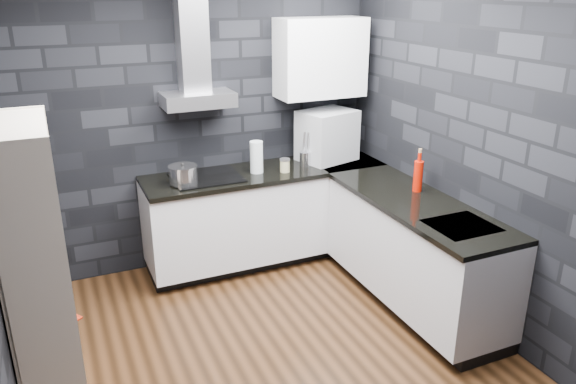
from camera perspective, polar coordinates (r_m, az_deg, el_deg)
ground at (r=4.23m, az=-1.95°, el=-15.49°), size 3.20×3.20×0.00m
wall_back at (r=5.10m, az=-9.03°, el=7.37°), size 3.20×0.05×2.70m
wall_front at (r=2.30m, az=13.17°, el=-9.65°), size 3.20×0.05×2.70m
wall_right at (r=4.44m, az=17.72°, el=4.70°), size 0.05×3.20×2.70m
toekick_back at (r=5.43m, az=-2.36°, el=-6.17°), size 2.18×0.50×0.10m
toekick_right at (r=4.85m, az=12.69°, el=-10.25°), size 0.50×1.78×0.10m
counter_back_cab at (r=5.22m, az=-2.26°, el=-2.13°), size 2.20×0.60×0.76m
counter_right_cab at (r=4.62m, az=12.69°, el=-5.77°), size 0.60×1.80×0.76m
counter_back_top at (r=5.07m, az=-2.28°, el=2.01°), size 2.20×0.62×0.04m
counter_right_top at (r=4.46m, az=12.99°, el=-1.18°), size 0.62×1.80×0.04m
counter_corner_top at (r=5.41m, az=5.59°, el=3.12°), size 0.62×0.62×0.04m
hood_body at (r=4.86m, az=-9.13°, el=9.26°), size 0.60×0.34×0.12m
hood_chimney at (r=4.86m, az=-9.70°, el=15.30°), size 0.24×0.20×0.90m
upper_cabinet at (r=5.22m, az=3.31°, el=13.46°), size 0.80×0.35×0.70m
cooktop at (r=4.91m, az=-8.31°, el=1.49°), size 0.58×0.50×0.01m
sink_rim at (r=4.10m, az=17.22°, el=-3.32°), size 0.44×0.40×0.01m
pot at (r=4.75m, az=-10.59°, el=1.68°), size 0.30×0.30×0.14m
glass_vase at (r=4.97m, az=-3.22°, el=3.56°), size 0.12×0.12×0.28m
storage_jar at (r=5.00m, az=-0.32°, el=2.65°), size 0.10×0.10×0.11m
utensil_crock at (r=5.17m, az=1.75°, el=3.39°), size 0.11×0.11×0.13m
appliance_garage at (r=5.32m, az=3.99°, el=5.63°), size 0.58×0.50×0.50m
red_bottle at (r=4.63m, az=13.07°, el=1.57°), size 0.10×0.10×0.25m
bookshelf at (r=3.60m, az=-24.04°, el=-7.59°), size 0.41×0.83×1.80m
fruit_bowl at (r=3.48m, az=-24.09°, el=-7.92°), size 0.24×0.24×0.05m
book_red at (r=3.86m, az=-23.28°, el=-11.09°), size 0.15×0.11×0.22m
book_second at (r=3.88m, az=-23.96°, el=-10.66°), size 0.15×0.08×0.21m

